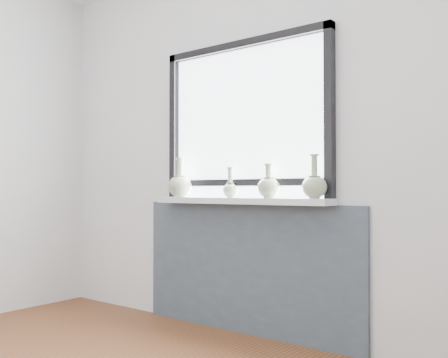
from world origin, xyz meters
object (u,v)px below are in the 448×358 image
Objects in this scene: vase_a at (180,185)px; vase_b at (230,188)px; vase_c at (269,186)px; windowsill at (239,201)px; vase_d at (314,185)px.

vase_a reaches higher than vase_b.
vase_a is 1.39× the size of vase_b.
vase_b is at bearing 179.04° from vase_c.
vase_d is at bearing -2.16° from windowsill.
vase_d reaches higher than vase_b.
windowsill is 0.11m from vase_b.
vase_a is 1.08× the size of vase_d.
windowsill is at bearing 2.11° from vase_a.
vase_a reaches higher than windowsill.
vase_c is (0.74, 0.02, -0.01)m from vase_a.
windowsill is at bearing -2.38° from vase_b.
vase_b is (0.43, 0.02, -0.03)m from vase_a.
vase_a reaches higher than vase_c.
windowsill is 6.50× the size of vase_b.
vase_a is at bearing -177.89° from windowsill.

